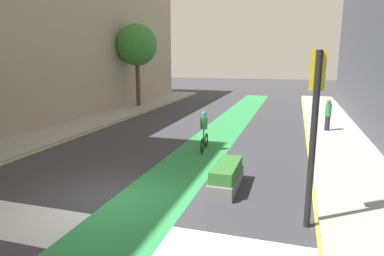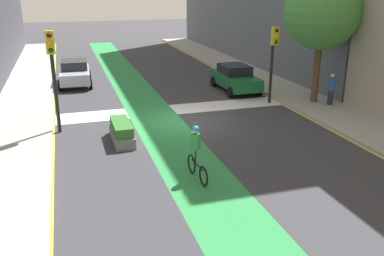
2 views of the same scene
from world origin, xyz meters
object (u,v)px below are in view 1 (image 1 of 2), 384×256
at_px(street_tree_far, 137,45).
at_px(median_planter, 226,177).
at_px(traffic_signal_near_right, 315,106).
at_px(pedestrian_sidewalk_right_a, 328,114).
at_px(cyclist_in_lane, 204,130).

xyz_separation_m(street_tree_far, median_planter, (10.91, -15.99, -4.84)).
distance_m(traffic_signal_near_right, pedestrian_sidewalk_right_a, 12.03).
bearing_deg(cyclist_in_lane, traffic_signal_near_right, -54.26).
relative_size(traffic_signal_near_right, median_planter, 1.89).
distance_m(traffic_signal_near_right, street_tree_far, 22.41).
height_order(cyclist_in_lane, pedestrian_sidewalk_right_a, pedestrian_sidewalk_right_a).
bearing_deg(median_planter, street_tree_far, 124.29).
bearing_deg(traffic_signal_near_right, street_tree_far, 126.92).
bearing_deg(pedestrian_sidewalk_right_a, median_planter, -111.39).
distance_m(traffic_signal_near_right, cyclist_in_lane, 7.83).
bearing_deg(street_tree_far, traffic_signal_near_right, -53.08).
bearing_deg(cyclist_in_lane, median_planter, -65.94).
bearing_deg(traffic_signal_near_right, cyclist_in_lane, 125.74).
height_order(pedestrian_sidewalk_right_a, street_tree_far, street_tree_far).
distance_m(pedestrian_sidewalk_right_a, street_tree_far, 16.52).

